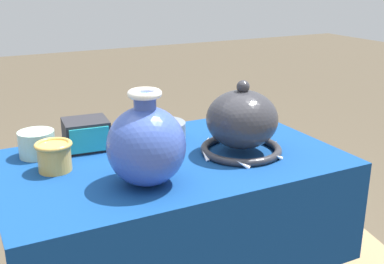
% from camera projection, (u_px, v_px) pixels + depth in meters
% --- Properties ---
extents(display_table, '(0.96, 0.58, 0.78)m').
position_uv_depth(display_table, '(173.00, 196.00, 1.39)').
color(display_table, '#38383D').
rests_on(display_table, ground_plane).
extents(vase_tall_bulbous, '(0.19, 0.19, 0.24)m').
position_uv_depth(vase_tall_bulbous, '(146.00, 145.00, 1.17)').
color(vase_tall_bulbous, '#3851A8').
rests_on(vase_tall_bulbous, display_table).
extents(vase_dome_bell, '(0.25, 0.24, 0.22)m').
position_uv_depth(vase_dome_bell, '(242.00, 124.00, 1.38)').
color(vase_dome_bell, '#2D2D33').
rests_on(vase_dome_bell, display_table).
extents(mosaic_tile_box, '(0.14, 0.13, 0.09)m').
position_uv_depth(mosaic_tile_box, '(86.00, 134.00, 1.43)').
color(mosaic_tile_box, '#232328').
rests_on(mosaic_tile_box, display_table).
extents(pot_squat_celadon, '(0.10, 0.10, 0.07)m').
position_uv_depth(pot_squat_celadon, '(37.00, 144.00, 1.37)').
color(pot_squat_celadon, '#A8CCB7').
rests_on(pot_squat_celadon, display_table).
extents(cup_wide_ochre, '(0.10, 0.10, 0.08)m').
position_uv_depth(cup_wide_ochre, '(54.00, 155.00, 1.26)').
color(cup_wide_ochre, gold).
rests_on(cup_wide_ochre, display_table).
extents(pot_squat_slate, '(0.15, 0.15, 0.05)m').
position_uv_depth(pot_squat_slate, '(162.00, 131.00, 1.51)').
color(pot_squat_slate, slate).
rests_on(pot_squat_slate, display_table).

